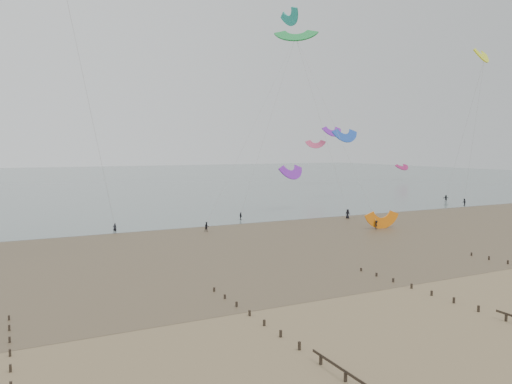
# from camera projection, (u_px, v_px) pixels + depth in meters

# --- Properties ---
(ground) EXTENTS (500.00, 500.00, 0.00)m
(ground) POSITION_uv_depth(u_px,v_px,m) (411.00, 306.00, 44.31)
(ground) COLOR brown
(ground) RESTS_ON ground
(sea_and_shore) EXTENTS (500.00, 665.00, 0.03)m
(sea_and_shore) POSITION_uv_depth(u_px,v_px,m) (220.00, 243.00, 73.08)
(sea_and_shore) COLOR #475654
(sea_and_shore) RESTS_ON ground
(kitesurfer_lead) EXTENTS (0.63, 0.43, 1.67)m
(kitesurfer_lead) POSITION_uv_depth(u_px,v_px,m) (115.00, 228.00, 81.76)
(kitesurfer_lead) COLOR black
(kitesurfer_lead) RESTS_ON ground
(kitesurfers) EXTENTS (146.12, 27.72, 1.85)m
(kitesurfers) POSITION_uv_depth(u_px,v_px,m) (358.00, 211.00, 103.52)
(kitesurfers) COLOR black
(kitesurfers) RESTS_ON ground
(grounded_kite) EXTENTS (6.08, 4.91, 3.17)m
(grounded_kite) POSITION_uv_depth(u_px,v_px,m) (382.00, 228.00, 86.68)
(grounded_kite) COLOR orange
(grounded_kite) RESTS_ON ground
(kites_airborne) EXTENTS (221.36, 107.34, 43.07)m
(kites_airborne) POSITION_uv_depth(u_px,v_px,m) (137.00, 113.00, 122.69)
(kites_airborne) COLOR #169884
(kites_airborne) RESTS_ON ground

